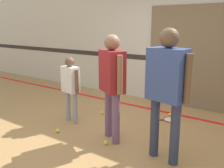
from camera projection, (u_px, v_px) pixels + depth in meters
The scene contains 12 objects.
ground_plane at pixel (110, 134), 4.21m from camera, with size 16.00×16.00×0.00m, color #A87F4C.
wall_back at pixel (168, 34), 5.63m from camera, with size 16.00×0.07×3.20m.
wall_panel at pixel (196, 58), 5.32m from camera, with size 2.14×0.05×2.22m.
floor_stripe at pixel (152, 109), 5.46m from camera, with size 14.40×0.10×0.01m.
person_instructor at pixel (112, 77), 3.80m from camera, with size 0.56×0.46×1.67m.
person_student_left at pixel (71, 83), 4.57m from camera, with size 0.46×0.26×1.24m.
person_student_right at pixel (167, 82), 3.19m from camera, with size 0.66×0.36×1.77m.
racket_spare_on_floor at pixel (170, 120), 4.84m from camera, with size 0.47×0.43×0.03m.
tennis_ball_near_instructor at pixel (106, 143), 3.85m from camera, with size 0.07×0.07×0.07m, color #CCE038.
tennis_ball_by_spare_racket at pixel (170, 114), 5.05m from camera, with size 0.07×0.07×0.07m, color #CCE038.
tennis_ball_stray_left at pixel (58, 131), 4.28m from camera, with size 0.07×0.07×0.07m, color #CCE038.
tennis_ball_stray_right at pixel (102, 113), 5.15m from camera, with size 0.07×0.07×0.07m, color #CCE038.
Camera 1 is at (2.29, -3.16, 1.81)m, focal length 40.00 mm.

